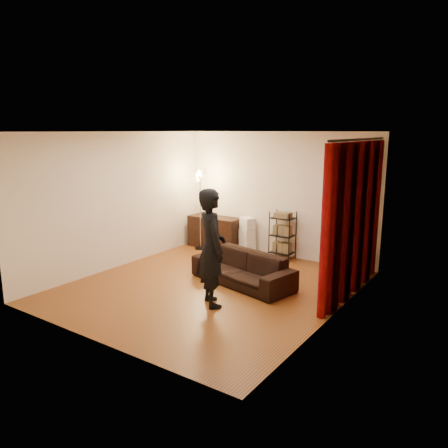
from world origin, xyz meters
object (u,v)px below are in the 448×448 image
Objects in this scene: sofa at (242,268)px; wire_shelf at (282,235)px; floor_lamp at (200,209)px; storage_boxes at (247,235)px; person at (211,248)px; media_cabinet at (215,232)px.

wire_shelf is (-0.13, 1.82, 0.23)m from sofa.
wire_shelf is 2.02m from floor_lamp.
sofa is 1.05× the size of floor_lamp.
storage_boxes is at bearing 131.81° from sofa.
storage_boxes is 1.23m from floor_lamp.
person reaches higher than wire_shelf.
storage_boxes is at bearing 19.98° from floor_lamp.
floor_lamp is at bearing -123.49° from media_cabinet.
floor_lamp reaches higher than wire_shelf.
floor_lamp is at bearing -160.02° from storage_boxes.
wire_shelf is at bearing 106.64° from sofa.
person is 2.93m from wire_shelf.
storage_boxes reaches higher than sofa.
person is at bearing -49.53° from floor_lamp.
wire_shelf is (-0.23, 2.90, -0.41)m from person.
storage_boxes is 0.43× the size of floor_lamp.
sofa is 2.12m from storage_boxes.
person reaches higher than storage_boxes.
floor_lamp reaches higher than media_cabinet.
wire_shelf is (0.91, -0.03, 0.12)m from storage_boxes.
floor_lamp is (-0.19, -0.29, 0.57)m from media_cabinet.
floor_lamp reaches higher than person.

